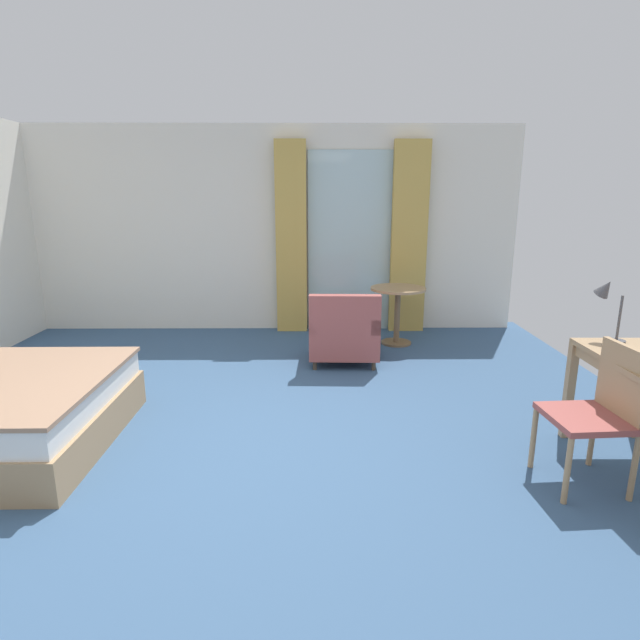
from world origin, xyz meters
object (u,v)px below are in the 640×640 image
Objects in this scene: desk_lamp at (608,297)px; round_cafe_table at (398,302)px; desk_chair at (600,408)px; armchair_by_window at (344,334)px.

desk_lamp reaches higher than round_cafe_table.
desk_chair is 3.24m from round_cafe_table.
round_cafe_table is (-0.76, 3.15, 0.01)m from desk_chair.
armchair_by_window is (-1.78, 1.79, -0.76)m from desk_lamp.
desk_lamp is at bearing -66.70° from round_cafe_table.
armchair_by_window is at bearing 134.96° from desk_lamp.
desk_chair is 2.82m from armchair_by_window.
desk_chair reaches higher than round_cafe_table.
desk_chair is at bearing -76.45° from round_cafe_table.
desk_lamp is 0.58× the size of armchair_by_window.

